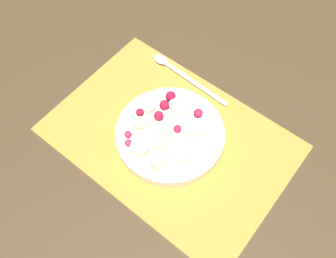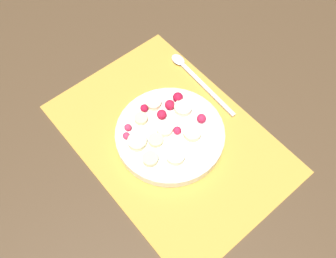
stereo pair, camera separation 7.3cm
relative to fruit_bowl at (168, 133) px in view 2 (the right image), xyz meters
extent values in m
plane|color=#4C3823|center=(0.00, 0.00, -0.02)|extent=(3.00, 3.00, 0.00)
cube|color=gold|center=(0.00, 0.00, -0.02)|extent=(0.47, 0.33, 0.01)
cylinder|color=silver|center=(0.00, 0.00, 0.00)|extent=(0.22, 0.22, 0.02)
torus|color=silver|center=(0.00, 0.00, 0.00)|extent=(0.22, 0.22, 0.01)
cylinder|color=white|center=(0.00, 0.00, 0.01)|extent=(0.20, 0.20, 0.00)
cylinder|color=beige|center=(0.02, 0.06, 0.02)|extent=(0.04, 0.04, 0.01)
cylinder|color=#F4EAB7|center=(-0.05, 0.03, 0.02)|extent=(0.05, 0.05, 0.01)
cylinder|color=#F4EAB7|center=(0.00, 0.00, 0.01)|extent=(0.04, 0.04, 0.01)
cylinder|color=beige|center=(0.05, 0.02, 0.01)|extent=(0.03, 0.03, 0.01)
cylinder|color=beige|center=(-0.04, -0.03, 0.01)|extent=(0.04, 0.04, 0.01)
cylinder|color=#F4EAB7|center=(0.02, -0.06, 0.01)|extent=(0.05, 0.05, 0.01)
cylinder|color=beige|center=(-0.03, 0.07, 0.01)|extent=(0.04, 0.04, 0.01)
cylinder|color=beige|center=(0.07, -0.02, 0.01)|extent=(0.04, 0.04, 0.01)
cylinder|color=beige|center=(0.00, 0.03, 0.01)|extent=(0.03, 0.03, 0.01)
sphere|color=red|center=(0.03, -0.01, 0.02)|extent=(0.02, 0.02, 0.02)
sphere|color=#B21433|center=(0.07, 0.01, 0.02)|extent=(0.02, 0.02, 0.02)
sphere|color=#DB3356|center=(0.05, 0.06, 0.02)|extent=(0.01, 0.01, 0.01)
sphere|color=#B21433|center=(0.04, -0.06, 0.02)|extent=(0.02, 0.02, 0.02)
sphere|color=red|center=(0.04, -0.04, 0.02)|extent=(0.02, 0.02, 0.02)
sphere|color=#DB3356|center=(0.04, 0.07, 0.02)|extent=(0.01, 0.01, 0.01)
sphere|color=#D12347|center=(-0.03, -0.07, 0.02)|extent=(0.02, 0.02, 0.02)
sphere|color=#D12347|center=(-0.02, -0.01, 0.02)|extent=(0.02, 0.02, 0.02)
cube|color=silver|center=(0.03, -0.14, -0.01)|extent=(0.17, 0.02, 0.00)
ellipsoid|color=silver|center=(0.14, -0.15, -0.01)|extent=(0.04, 0.03, 0.01)
camera|label=1|loc=(-0.23, 0.29, 0.64)|focal=40.00mm
camera|label=2|loc=(-0.28, 0.24, 0.64)|focal=40.00mm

